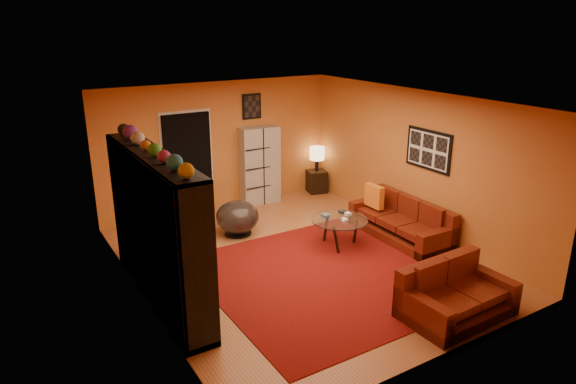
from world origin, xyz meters
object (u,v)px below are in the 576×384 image
coffee_table (339,222)px  side_table (317,181)px  bowl_chair (238,217)px  storage_cabinet (260,165)px  tv (162,233)px  sofa (403,222)px  loveseat (452,294)px  entertainment_unit (157,229)px  table_lamp (317,154)px

coffee_table → side_table: size_ratio=1.94×
coffee_table → bowl_chair: (-1.27, 1.38, -0.11)m
storage_cabinet → bowl_chair: storage_cabinet is taller
tv → sofa: size_ratio=0.47×
loveseat → coffee_table: bearing=-1.7°
loveseat → side_table: (1.36, 5.17, -0.04)m
tv → sofa: tv is taller
entertainment_unit → loveseat: entertainment_unit is taller
storage_cabinet → side_table: 1.54m
table_lamp → loveseat: bearing=-104.7°
tv → storage_cabinet: bearing=-47.0°
coffee_table → bowl_chair: bowl_chair is taller
storage_cabinet → entertainment_unit: bearing=-134.1°
bowl_chair → table_lamp: 2.96m
loveseat → table_lamp: table_lamp is taller
tv → side_table: tv is taller
coffee_table → bowl_chair: 1.88m
bowl_chair → side_table: bowl_chair is taller
entertainment_unit → side_table: entertainment_unit is taller
tv → loveseat: (3.12, -2.39, -0.71)m
tv → side_table: bearing=-58.1°
loveseat → storage_cabinet: 5.25m
entertainment_unit → storage_cabinet: entertainment_unit is taller
coffee_table → storage_cabinet: 2.73m
side_table → sofa: bearing=-92.3°
tv → table_lamp: tv is taller
loveseat → tv: bearing=51.2°
sofa → storage_cabinet: (-1.32, 2.98, 0.53)m
coffee_table → storage_cabinet: size_ratio=0.59×
side_table → table_lamp: table_lamp is taller
sofa → loveseat: 2.56m
coffee_table → side_table: side_table is taller
entertainment_unit → tv: entertainment_unit is taller
coffee_table → side_table: bearing=63.1°
coffee_table → bowl_chair: bearing=132.6°
bowl_chair → entertainment_unit: bearing=-142.2°
sofa → side_table: 2.93m
entertainment_unit → bowl_chair: (1.91, 1.48, -0.71)m
entertainment_unit → coffee_table: entertainment_unit is taller
tv → coffee_table: size_ratio=0.97×
sofa → table_lamp: size_ratio=3.65×
loveseat → sofa: bearing=-30.4°
side_table → coffee_table: bearing=-116.9°
table_lamp → side_table: bearing=0.0°
bowl_chair → table_lamp: table_lamp is taller
coffee_table → table_lamp: 3.01m
sofa → coffee_table: (-1.23, 0.28, 0.16)m
entertainment_unit → tv: bearing=-32.8°
loveseat → table_lamp: 5.38m
storage_cabinet → table_lamp: bearing=1.8°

